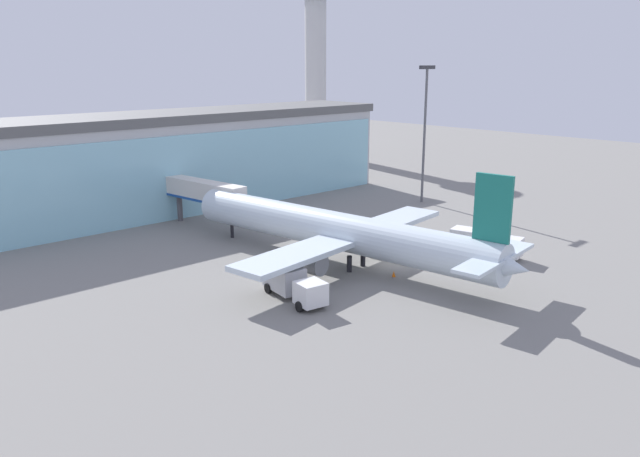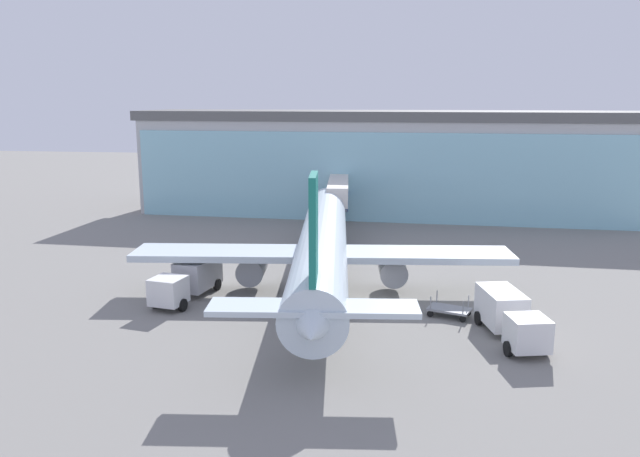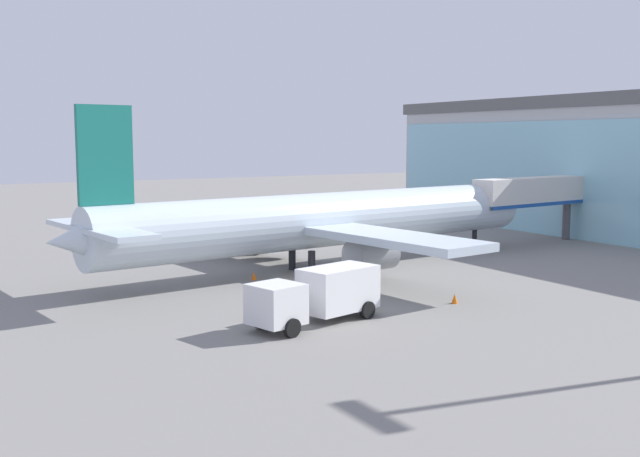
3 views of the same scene
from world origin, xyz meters
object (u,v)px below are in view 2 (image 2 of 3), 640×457
Objects in this scene: airplane at (322,246)px; safety_cone_wingtip at (493,292)px; jet_bridge at (338,192)px; fuel_truck at (509,315)px; safety_cone_nose at (325,312)px; catering_truck at (189,279)px; baggage_cart at (449,309)px.

airplane is 72.17× the size of safety_cone_wingtip.
fuel_truck is at bearing -160.39° from jet_bridge.
safety_cone_nose is at bearing -152.16° from safety_cone_wingtip.
fuel_truck is 13.83× the size of safety_cone_wingtip.
fuel_truck is 8.79m from safety_cone_wingtip.
fuel_truck is (14.21, -30.43, -2.94)m from jet_bridge.
jet_bridge is 21.94m from airplane.
catering_truck is at bearing -115.08° from fuel_truck.
airplane is at bearing 177.80° from jet_bridge.
airplane reaches higher than baggage_cart.
catering_truck is 13.77× the size of safety_cone_wingtip.
catering_truck is 19.23m from baggage_cart.
safety_cone_nose is at bearing 179.25° from jet_bridge.
jet_bridge is 33.71m from fuel_truck.
jet_bridge reaches higher than baggage_cart.
safety_cone_nose is (10.67, -2.50, -1.19)m from catering_truck.
jet_bridge reaches higher than safety_cone_wingtip.
catering_truck is 23.09m from fuel_truck.
airplane is at bearing 170.95° from baggage_cart.
jet_bridge is 0.33× the size of airplane.
fuel_truck is at bearing -129.63° from airplane.
baggage_cart is at bearing -124.66° from airplane.
jet_bridge is 1.75× the size of fuel_truck.
airplane is 10.48m from catering_truck.
fuel_truck is (22.58, -4.82, 0.00)m from catering_truck.
baggage_cart is at bearing -163.68° from jet_bridge.
airplane reaches higher than fuel_truck.
catering_truck is 2.39× the size of baggage_cart.
catering_truck is 13.77× the size of safety_cone_nose.
safety_cone_nose is (-11.91, 2.31, -1.19)m from fuel_truck.
jet_bridge is 26.39m from safety_cone_wingtip.
jet_bridge is at bearing 94.68° from safety_cone_nose.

